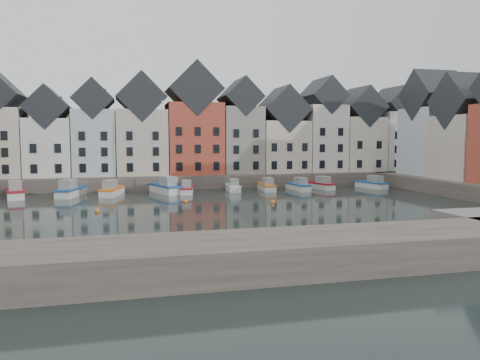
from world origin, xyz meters
name	(u,v)px	position (x,y,z in m)	size (l,w,h in m)	color
ground	(233,212)	(0.00, 0.00, 0.00)	(260.00, 260.00, 0.00)	black
far_quay	(192,178)	(0.00, 30.00, 1.00)	(90.00, 16.00, 2.00)	#483E37
near_wall	(149,262)	(-10.00, -22.00, 1.00)	(50.00, 6.00, 2.00)	#483E37
hillside	(176,253)	(0.02, 56.00, -17.96)	(153.60, 70.40, 64.00)	black
far_terrace	(213,131)	(3.21, 28.00, 8.88)	(72.37, 8.16, 17.78)	beige
right_terrace	(471,130)	(36.00, 8.07, 8.91)	(8.30, 24.25, 16.36)	silver
mooring_buoys	(189,205)	(-4.00, 5.33, 0.15)	(20.50, 5.50, 0.50)	orange
boat_a	(15,192)	(-24.92, 17.98, 0.76)	(3.56, 6.94, 2.55)	silver
boat_b	(70,191)	(-18.09, 17.72, 0.76)	(3.68, 6.98, 2.56)	silver
boat_c	(112,190)	(-12.79, 17.55, 0.71)	(3.46, 6.49, 2.38)	silver
boat_d	(166,187)	(-5.41, 18.42, 0.86)	(4.35, 7.28, 13.29)	silver
boat_e	(187,189)	(-2.58, 17.54, 0.63)	(2.62, 5.70, 2.11)	silver
boat_f	(233,187)	(4.33, 18.45, 0.61)	(2.12, 5.47, 2.05)	silver
boat_g	(267,186)	(9.40, 18.19, 0.65)	(2.20, 5.78, 2.17)	silver
boat_h	(299,186)	(14.14, 17.47, 0.64)	(2.16, 5.71, 2.15)	silver
boat_i	(320,185)	(18.03, 18.30, 0.66)	(2.98, 5.98, 2.20)	silver
boat_j	(372,184)	(26.31, 17.44, 0.66)	(2.99, 5.99, 2.20)	silver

